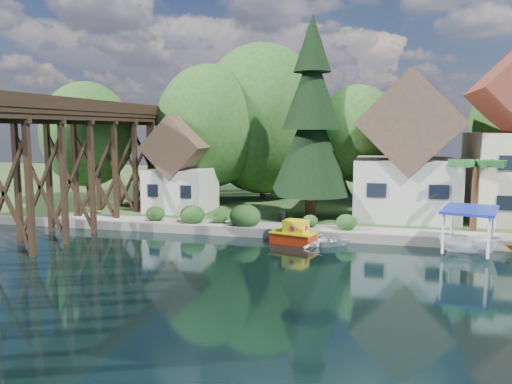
# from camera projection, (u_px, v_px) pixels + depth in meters

# --- Properties ---
(ground) EXTENTS (140.00, 140.00, 0.00)m
(ground) POSITION_uv_depth(u_px,v_px,m) (275.00, 273.00, 25.47)
(ground) COLOR black
(ground) RESTS_ON ground
(bank) EXTENTS (140.00, 52.00, 0.50)m
(bank) POSITION_uv_depth(u_px,v_px,m) (334.00, 189.00, 58.19)
(bank) COLOR #2C451B
(bank) RESTS_ON ground
(seawall) EXTENTS (60.00, 0.40, 0.62)m
(seawall) POSITION_uv_depth(u_px,v_px,m) (361.00, 238.00, 32.19)
(seawall) COLOR slate
(seawall) RESTS_ON ground
(promenade) EXTENTS (50.00, 2.60, 0.06)m
(promenade) POSITION_uv_depth(u_px,v_px,m) (392.00, 232.00, 32.94)
(promenade) COLOR gray
(promenade) RESTS_ON bank
(trestle_bridge) EXTENTS (4.12, 44.18, 9.30)m
(trestle_bridge) POSITION_uv_depth(u_px,v_px,m) (58.00, 158.00, 33.55)
(trestle_bridge) COLOR black
(trestle_bridge) RESTS_ON ground
(house_left) EXTENTS (7.64, 8.64, 11.02)m
(house_left) POSITION_uv_depth(u_px,v_px,m) (406.00, 157.00, 38.57)
(house_left) COLOR beige
(house_left) RESTS_ON bank
(shed) EXTENTS (5.09, 5.40, 7.85)m
(shed) POSITION_uv_depth(u_px,v_px,m) (181.00, 171.00, 41.55)
(shed) COLOR beige
(shed) RESTS_ON bank
(bg_trees) EXTENTS (49.90, 13.30, 10.57)m
(bg_trees) POSITION_uv_depth(u_px,v_px,m) (334.00, 129.00, 44.77)
(bg_trees) COLOR #382314
(bg_trees) RESTS_ON bank
(shrubs) EXTENTS (15.76, 2.47, 1.70)m
(shrubs) POSITION_uv_depth(u_px,v_px,m) (238.00, 215.00, 35.32)
(shrubs) COLOR #1C4017
(shrubs) RESTS_ON bank
(conifer) EXTENTS (6.15, 6.15, 15.14)m
(conifer) POSITION_uv_depth(u_px,v_px,m) (311.00, 122.00, 37.19)
(conifer) COLOR #382314
(conifer) RESTS_ON bank
(palm_tree) EXTENTS (3.66, 3.66, 5.05)m
(palm_tree) POSITION_uv_depth(u_px,v_px,m) (476.00, 165.00, 33.07)
(palm_tree) COLOR #382314
(palm_tree) RESTS_ON bank
(tugboat) EXTENTS (3.12, 2.25, 2.03)m
(tugboat) POSITION_uv_depth(u_px,v_px,m) (294.00, 234.00, 31.99)
(tugboat) COLOR #B5280C
(tugboat) RESTS_ON ground
(boat_white_a) EXTENTS (3.88, 3.05, 0.73)m
(boat_white_a) POSITION_uv_depth(u_px,v_px,m) (322.00, 239.00, 31.58)
(boat_white_a) COLOR white
(boat_white_a) RESTS_ON ground
(boat_canopy) EXTENTS (3.87, 4.80, 2.70)m
(boat_canopy) POSITION_uv_depth(u_px,v_px,m) (469.00, 234.00, 29.34)
(boat_canopy) COLOR white
(boat_canopy) RESTS_ON ground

